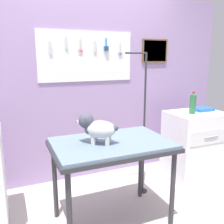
{
  "coord_description": "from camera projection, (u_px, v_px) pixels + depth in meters",
  "views": [
    {
      "loc": [
        -0.85,
        -1.7,
        1.53
      ],
      "look_at": [
        0.01,
        0.32,
        1.05
      ],
      "focal_mm": 40.07,
      "sensor_mm": 36.0,
      "label": 1
    }
  ],
  "objects": [
    {
      "name": "rear_wall_panel",
      "position": [
        82.0,
        88.0,
        3.09
      ],
      "size": [
        4.0,
        0.11,
        2.3
      ],
      "color": "#A184B5",
      "rests_on": "ground"
    },
    {
      "name": "grooming_table",
      "position": [
        112.0,
        150.0,
        2.22
      ],
      "size": [
        1.05,
        0.7,
        0.8
      ],
      "color": "#2D2D33",
      "rests_on": "ground"
    },
    {
      "name": "grooming_arm",
      "position": [
        143.0,
        131.0,
        2.75
      ],
      "size": [
        0.3,
        0.11,
        1.58
      ],
      "color": "#2D2D33",
      "rests_on": "ground"
    },
    {
      "name": "dog",
      "position": [
        96.0,
        128.0,
        2.12
      ],
      "size": [
        0.35,
        0.28,
        0.27
      ],
      "color": "silver",
      "rests_on": "grooming_table"
    },
    {
      "name": "cabinet_right",
      "position": [
        194.0,
        145.0,
        3.19
      ],
      "size": [
        0.68,
        0.54,
        0.86
      ],
      "color": "white",
      "rests_on": "ground"
    },
    {
      "name": "soda_bottle",
      "position": [
        193.0,
        104.0,
        3.0
      ],
      "size": [
        0.08,
        0.08,
        0.27
      ],
      "color": "#2A6C3F",
      "rests_on": "cabinet_right"
    },
    {
      "name": "supply_tray",
      "position": [
        203.0,
        109.0,
        3.2
      ],
      "size": [
        0.24,
        0.18,
        0.04
      ],
      "color": "blue",
      "rests_on": "cabinet_right"
    }
  ]
}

